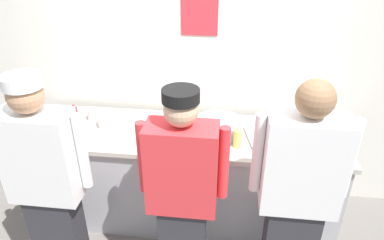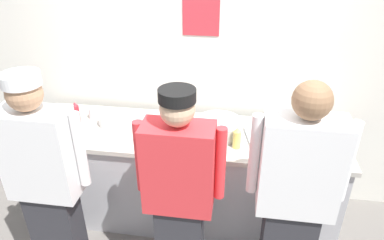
{
  "view_description": "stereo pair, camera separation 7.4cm",
  "coord_description": "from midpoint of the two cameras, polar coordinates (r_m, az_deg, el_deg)",
  "views": [
    {
      "loc": [
        0.38,
        -2.13,
        2.43
      ],
      "look_at": [
        0.07,
        0.4,
        1.04
      ],
      "focal_mm": 32.81,
      "sensor_mm": 36.0,
      "label": 1
    },
    {
      "loc": [
        0.45,
        -2.12,
        2.43
      ],
      "look_at": [
        0.07,
        0.4,
        1.04
      ],
      "focal_mm": 32.81,
      "sensor_mm": 36.0,
      "label": 2
    }
  ],
  "objects": [
    {
      "name": "wall_back",
      "position": [
        3.24,
        -0.88,
        8.89
      ],
      "size": [
        4.21,
        0.11,
        2.66
      ],
      "color": "silver",
      "rests_on": "ground"
    },
    {
      "name": "prep_counter",
      "position": [
        3.22,
        -1.98,
        -9.0
      ],
      "size": [
        2.68,
        0.75,
        0.92
      ],
      "color": "#B2B2B7",
      "rests_on": "ground"
    },
    {
      "name": "chef_near_left",
      "position": [
        2.63,
        -23.2,
        -9.47
      ],
      "size": [
        0.61,
        0.24,
        1.69
      ],
      "color": "#2D2D33",
      "rests_on": "ground"
    },
    {
      "name": "chef_center",
      "position": [
        2.39,
        -2.47,
        -11.98
      ],
      "size": [
        0.59,
        0.24,
        1.63
      ],
      "color": "#2D2D33",
      "rests_on": "ground"
    },
    {
      "name": "chef_far_right",
      "position": [
        2.41,
        15.88,
        -11.82
      ],
      "size": [
        0.62,
        0.24,
        1.72
      ],
      "color": "#2D2D33",
      "rests_on": "ground"
    },
    {
      "name": "plate_stack_front",
      "position": [
        3.13,
        -13.55,
        -0.11
      ],
      "size": [
        0.24,
        0.24,
        0.1
      ],
      "color": "white",
      "rests_on": "prep_counter"
    },
    {
      "name": "plate_stack_rear",
      "position": [
        3.03,
        -6.27,
        -0.88
      ],
      "size": [
        0.25,
        0.25,
        0.06
      ],
      "color": "white",
      "rests_on": "prep_counter"
    },
    {
      "name": "mixing_bowl_steel",
      "position": [
        2.92,
        3.62,
        -1.13
      ],
      "size": [
        0.39,
        0.39,
        0.13
      ],
      "primitive_type": "cylinder",
      "color": "#B7BABF",
      "rests_on": "prep_counter"
    },
    {
      "name": "sheet_tray",
      "position": [
        2.96,
        12.89,
        -2.64
      ],
      "size": [
        0.54,
        0.45,
        0.02
      ],
      "primitive_type": "cube",
      "rotation": [
        0.0,
        0.0,
        0.2
      ],
      "color": "#B7BABF",
      "rests_on": "prep_counter"
    },
    {
      "name": "squeeze_bottle_primary",
      "position": [
        2.75,
        6.66,
        -2.83
      ],
      "size": [
        0.06,
        0.06,
        0.18
      ],
      "color": "#E5E066",
      "rests_on": "prep_counter"
    },
    {
      "name": "squeeze_bottle_secondary",
      "position": [
        2.81,
        19.67,
        -3.51
      ],
      "size": [
        0.05,
        0.05,
        0.2
      ],
      "color": "red",
      "rests_on": "prep_counter"
    },
    {
      "name": "squeeze_bottle_spare",
      "position": [
        3.23,
        -19.16,
        0.88
      ],
      "size": [
        0.06,
        0.06,
        0.19
      ],
      "color": "red",
      "rests_on": "prep_counter"
    },
    {
      "name": "ramekin_green_sauce",
      "position": [
        3.2,
        -22.44,
        -1.38
      ],
      "size": [
        0.09,
        0.09,
        0.05
      ],
      "color": "white",
      "rests_on": "prep_counter"
    },
    {
      "name": "ramekin_yellow_sauce",
      "position": [
        3.08,
        -21.22,
        -2.49
      ],
      "size": [
        0.1,
        0.1,
        0.04
      ],
      "color": "white",
      "rests_on": "prep_counter"
    },
    {
      "name": "deli_cup",
      "position": [
        3.27,
        -16.48,
        0.89
      ],
      "size": [
        0.09,
        0.09,
        0.11
      ],
      "primitive_type": "cylinder",
      "color": "white",
      "rests_on": "prep_counter"
    }
  ]
}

